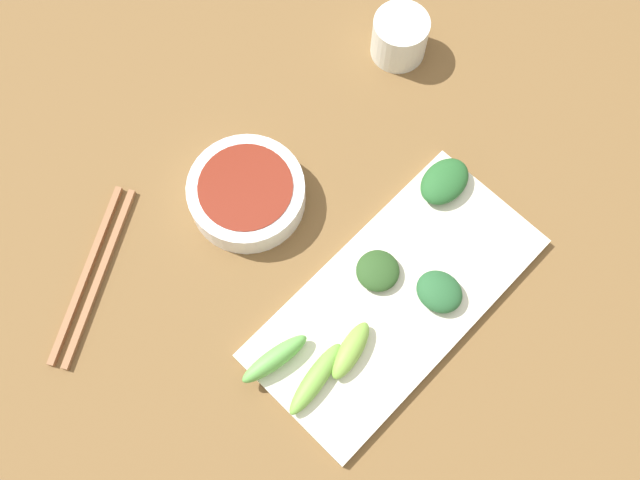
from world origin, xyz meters
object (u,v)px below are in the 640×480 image
(serving_plate, at_px, (396,298))
(chopsticks, at_px, (93,275))
(sauce_bowl, at_px, (247,193))
(tea_cup, at_px, (400,37))

(serving_plate, relative_size, chopsticks, 1.72)
(sauce_bowl, relative_size, serving_plate, 0.39)
(sauce_bowl, distance_m, tea_cup, 0.29)
(serving_plate, distance_m, chopsticks, 0.36)
(chopsticks, bearing_deg, serving_plate, 9.99)
(serving_plate, bearing_deg, chopsticks, -140.29)
(chopsticks, distance_m, tea_cup, 0.49)
(sauce_bowl, bearing_deg, serving_plate, 8.80)
(sauce_bowl, relative_size, chopsticks, 0.68)
(sauce_bowl, bearing_deg, chopsticks, -107.21)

